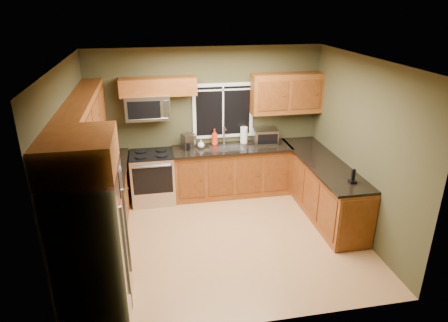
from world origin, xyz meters
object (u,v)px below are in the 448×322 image
object	(u,v)px
kettle	(192,140)
paper_towel_roll	(244,135)
microwave	(148,107)
coffee_maker	(187,142)
range	(153,177)
cordless_phone	(353,179)
soap_bottle_c	(201,144)
toaster_oven	(265,136)
refrigerator	(92,249)
soap_bottle_a	(215,137)

from	to	relation	value
kettle	paper_towel_roll	distance (m)	0.97
microwave	coffee_maker	bearing A→B (deg)	-4.59
range	cordless_phone	world-z (taller)	cordless_phone
coffee_maker	soap_bottle_c	xyz separation A→B (m)	(0.25, -0.01, -0.05)
toaster_oven	soap_bottle_c	world-z (taller)	toaster_oven
refrigerator	kettle	world-z (taller)	refrigerator
cordless_phone	toaster_oven	bearing A→B (deg)	112.24
refrigerator	microwave	world-z (taller)	microwave
range	soap_bottle_a	xyz separation A→B (m)	(1.17, 0.20, 0.62)
kettle	cordless_phone	distance (m)	2.92
coffee_maker	paper_towel_roll	size ratio (longest dim) A/B	0.80
range	coffee_maker	xyz separation A→B (m)	(0.65, 0.08, 0.60)
paper_towel_roll	cordless_phone	world-z (taller)	paper_towel_roll
toaster_oven	kettle	size ratio (longest dim) A/B	1.59
range	cordless_phone	size ratio (longest dim) A/B	4.25
soap_bottle_c	cordless_phone	world-z (taller)	cordless_phone
coffee_maker	kettle	bearing A→B (deg)	42.59
toaster_oven	cordless_phone	distance (m)	2.07
paper_towel_roll	cordless_phone	distance (m)	2.33
coffee_maker	soap_bottle_c	world-z (taller)	coffee_maker
refrigerator	kettle	distance (m)	3.29
range	soap_bottle_c	size ratio (longest dim) A/B	6.06
paper_towel_roll	soap_bottle_c	world-z (taller)	paper_towel_roll
soap_bottle_a	soap_bottle_c	world-z (taller)	soap_bottle_a
refrigerator	toaster_oven	xyz separation A→B (m)	(2.80, 2.88, 0.18)
microwave	soap_bottle_c	xyz separation A→B (m)	(0.90, -0.06, -0.71)
refrigerator	microwave	size ratio (longest dim) A/B	2.37
refrigerator	cordless_phone	bearing A→B (deg)	15.08
kettle	soap_bottle_c	xyz separation A→B (m)	(0.14, -0.10, -0.05)
coffee_maker	cordless_phone	world-z (taller)	coffee_maker
paper_towel_roll	soap_bottle_a	world-z (taller)	paper_towel_roll
soap_bottle_c	microwave	bearing A→B (deg)	176.35
kettle	paper_towel_roll	size ratio (longest dim) A/B	0.84
coffee_maker	soap_bottle_c	bearing A→B (deg)	-1.16
toaster_oven	paper_towel_roll	size ratio (longest dim) A/B	1.34
soap_bottle_a	cordless_phone	bearing A→B (deg)	-49.20
microwave	coffee_maker	distance (m)	0.93
range	paper_towel_roll	xyz separation A→B (m)	(1.73, 0.21, 0.63)
soap_bottle_a	kettle	bearing A→B (deg)	-177.86
refrigerator	toaster_oven	world-z (taller)	refrigerator
microwave	soap_bottle_c	world-z (taller)	microwave
kettle	soap_bottle_c	world-z (taller)	kettle
soap_bottle_a	coffee_maker	bearing A→B (deg)	-167.80
paper_towel_roll	refrigerator	bearing A→B (deg)	-129.02
range	kettle	distance (m)	0.98
kettle	paper_towel_roll	xyz separation A→B (m)	(0.97, 0.03, 0.02)
paper_towel_roll	soap_bottle_a	bearing A→B (deg)	-178.50
refrigerator	range	size ratio (longest dim) A/B	1.92
soap_bottle_c	cordless_phone	size ratio (longest dim) A/B	0.70
microwave	cordless_phone	size ratio (longest dim) A/B	3.45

